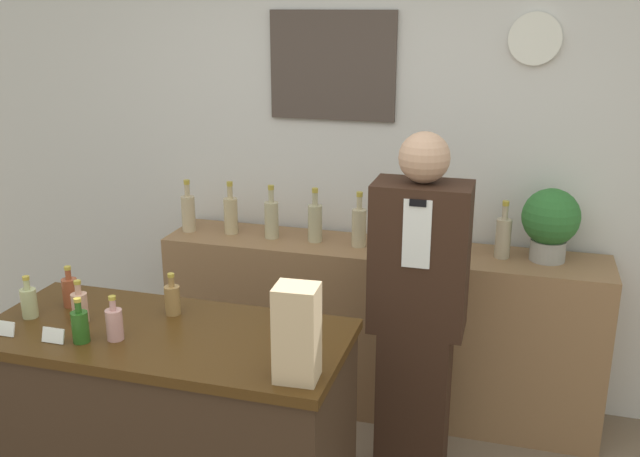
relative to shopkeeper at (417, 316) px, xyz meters
The scene contains 23 objects.
back_wall 1.10m from the shopkeeper, 118.72° to the left, with size 5.20×0.09×2.70m.
back_shelf 0.74m from the shopkeeper, 116.82° to the left, with size 2.35×0.42×0.94m.
display_counter 1.18m from the shopkeeper, 139.92° to the right, with size 1.41×0.63×0.98m.
shopkeeper is the anchor object (origin of this frame).
potted_plant 0.89m from the shopkeeper, 48.05° to the left, with size 0.28×0.28×0.37m.
paper_bag 1.02m from the shopkeeper, 105.87° to the right, with size 0.15×0.13×0.33m.
tape_dispenser 0.95m from the shopkeeper, 104.87° to the right, with size 0.09×0.06×0.07m.
price_card_left 1.71m from the shopkeeper, 146.90° to the right, with size 0.09×0.02×0.06m.
price_card_right 1.53m from the shopkeeper, 142.49° to the right, with size 0.09×0.02×0.06m.
counter_bottle_0 1.64m from the shopkeeper, 152.15° to the right, with size 0.06×0.06×0.17m.
counter_bottle_1 1.50m from the shopkeeper, 155.31° to the right, with size 0.06×0.06×0.17m.
counter_bottle_2 1.44m from the shopkeeper, 148.60° to the right, with size 0.06×0.06×0.17m.
counter_bottle_3 1.44m from the shopkeeper, 141.27° to the right, with size 0.06×0.06×0.17m.
counter_bottle_4 1.33m from the shopkeeper, 140.06° to the right, with size 0.06×0.06×0.17m.
counter_bottle_5 1.09m from the shopkeeper, 147.59° to the right, with size 0.06×0.06×0.17m.
shelf_bottle_0 1.51m from the shopkeeper, 158.11° to the left, with size 0.08×0.08×0.30m.
shelf_bottle_1 1.30m from the shopkeeper, 152.84° to the left, with size 0.08×0.08×0.30m.
shelf_bottle_2 1.09m from the shopkeeper, 147.44° to the left, with size 0.08×0.08×0.30m.
shelf_bottle_3 0.90m from the shopkeeper, 138.27° to the left, with size 0.08×0.08×0.30m.
shelf_bottle_4 0.73m from the shopkeeper, 125.51° to the left, with size 0.08×0.08×0.30m.
shelf_bottle_5 0.64m from the shopkeeper, 105.35° to the left, with size 0.08×0.08×0.30m.
shelf_bottle_6 0.62m from the shopkeeper, 81.19° to the left, with size 0.08×0.08×0.30m.
shelf_bottle_7 0.72m from the shopkeeper, 60.70° to the left, with size 0.08×0.08×0.30m.
Camera 1 is at (0.86, -1.78, 2.17)m, focal length 40.00 mm.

